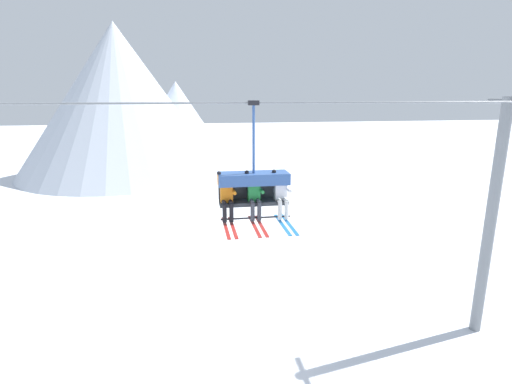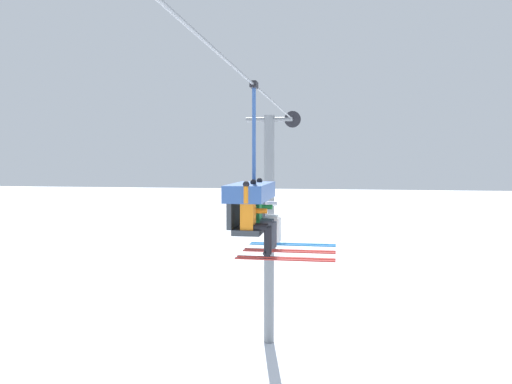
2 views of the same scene
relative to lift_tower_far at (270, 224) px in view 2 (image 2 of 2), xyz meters
name	(u,v)px [view 2 (image 2 of 2)]	position (x,y,z in m)	size (l,w,h in m)	color
lift_tower_far	(270,224)	(0.00, 0.00, 0.00)	(0.36, 1.88, 8.06)	slate
lift_cable	(246,78)	(-8.76, -0.78, 3.58)	(19.53, 0.05, 0.05)	slate
chairlift_chair	(250,198)	(-7.95, -0.71, 1.50)	(1.87, 0.74, 3.02)	#33383D
skier_orange	(255,219)	(-8.68, -0.92, 1.21)	(0.48, 1.70, 1.34)	orange
skier_green	(261,214)	(-7.95, -0.92, 1.21)	(0.48, 1.70, 1.34)	#23843D
skier_white	(267,210)	(-7.22, -0.92, 1.21)	(0.48, 1.70, 1.34)	silver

